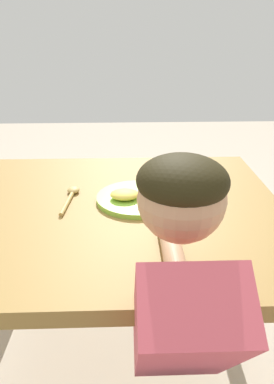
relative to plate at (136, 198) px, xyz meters
The scene contains 6 objects.
ground_plane 0.73m from the plate, 156.31° to the right, with size 8.00×8.00×0.00m, color #B9AA94.
dining_table 0.14m from the plate, 156.31° to the right, with size 1.10×0.93×0.72m.
plate is the anchor object (origin of this frame).
fork 0.21m from the plate, 12.20° to the left, with size 0.04×0.22×0.01m.
spoon 0.22m from the plate, behind, with size 0.05×0.20×0.02m.
person 0.58m from the plate, 82.08° to the right, with size 0.21×0.52×1.01m.
Camera 1 is at (0.05, -1.04, 1.24)m, focal length 34.82 mm.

